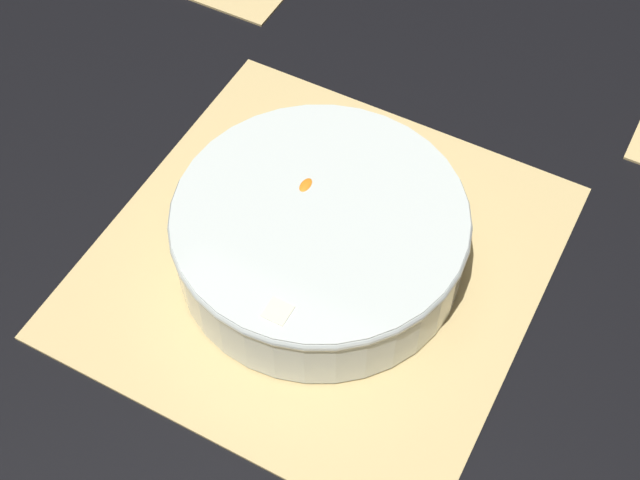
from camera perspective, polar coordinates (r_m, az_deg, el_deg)
ground_plane at (r=0.91m, az=0.00°, el=-1.32°), size 6.00×6.00×0.00m
bamboo_mat_center at (r=0.91m, az=0.00°, el=-1.21°), size 0.44×0.43×0.01m
fruit_salad_bowl at (r=0.87m, az=-0.03°, el=0.47°), size 0.29×0.29×0.08m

